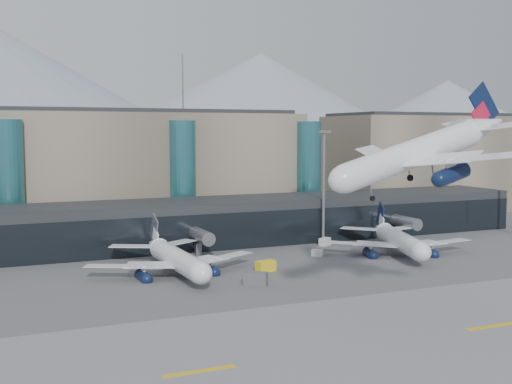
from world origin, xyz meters
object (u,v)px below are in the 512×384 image
at_px(hero_jet, 429,143).
at_px(jet_parked_right, 396,233).
at_px(lightmast_mid, 324,180).
at_px(veh_c, 256,279).
at_px(veh_b, 187,261).
at_px(veh_g, 317,253).
at_px(veh_h, 266,266).
at_px(veh_d, 325,242).
at_px(veh_e, 421,244).
at_px(jet_parked_mid, 172,251).

distance_m(hero_jet, jet_parked_right, 49.27).
bearing_deg(lightmast_mid, veh_c, -134.49).
height_order(veh_b, veh_c, veh_c).
bearing_deg(veh_g, veh_h, -110.11).
height_order(veh_c, veh_d, veh_c).
bearing_deg(veh_d, jet_parked_right, -89.40).
bearing_deg(jet_parked_right, veh_e, -53.11).
distance_m(jet_parked_mid, veh_b, 7.91).
bearing_deg(lightmast_mid, veh_h, -138.19).
bearing_deg(jet_parked_right, jet_parked_mid, 108.03).
height_order(veh_d, veh_g, veh_d).
bearing_deg(jet_parked_mid, veh_g, -85.66).
bearing_deg(jet_parked_right, veh_c, 128.64).
bearing_deg(veh_b, veh_d, -73.33).
distance_m(veh_c, veh_g, 27.65).
bearing_deg(veh_g, veh_b, -144.71).
bearing_deg(lightmast_mid, hero_jet, -104.61).
bearing_deg(veh_c, jet_parked_right, 55.96).
relative_size(hero_jet, veh_h, 9.35).
bearing_deg(veh_g, veh_d, 93.78).
bearing_deg(veh_b, veh_e, -89.43).
relative_size(veh_c, veh_e, 1.49).
height_order(hero_jet, veh_b, hero_jet).
distance_m(hero_jet, veh_b, 54.41).
xyz_separation_m(jet_parked_mid, veh_h, (15.92, -5.54, -3.04)).
bearing_deg(veh_h, veh_e, -1.82).
xyz_separation_m(lightmast_mid, veh_h, (-23.70, -21.20, -13.44)).
bearing_deg(hero_jet, veh_c, 114.50).
relative_size(hero_jet, veh_g, 14.49).
bearing_deg(veh_d, veh_g, -159.61).
relative_size(veh_b, veh_e, 0.94).
bearing_deg(veh_c, hero_jet, -23.03).
distance_m(jet_parked_right, veh_e, 9.75).
height_order(veh_c, veh_g, veh_c).
bearing_deg(veh_h, veh_b, 122.27).
height_order(lightmast_mid, veh_g, lightmast_mid).
xyz_separation_m(lightmast_mid, jet_parked_mid, (-39.63, -15.66, -10.40)).
bearing_deg(veh_d, veh_e, -64.39).
relative_size(jet_parked_right, veh_h, 9.57).
xyz_separation_m(jet_parked_right, veh_d, (-9.24, 13.70, -3.28)).
xyz_separation_m(hero_jet, veh_c, (-15.18, 24.69, -22.76)).
xyz_separation_m(jet_parked_mid, veh_e, (56.86, 2.91, -3.29)).
xyz_separation_m(lightmast_mid, veh_d, (-0.66, -2.00, -13.58)).
height_order(veh_d, veh_h, veh_h).
distance_m(veh_e, veh_h, 41.80).
height_order(hero_jet, veh_d, hero_jet).
distance_m(lightmast_mid, jet_parked_right, 20.64).
bearing_deg(hero_jet, lightmast_mid, 68.31).
bearing_deg(veh_b, jet_parked_mid, 144.80).
distance_m(veh_b, veh_d, 35.41).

